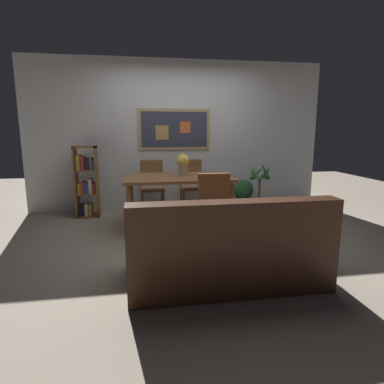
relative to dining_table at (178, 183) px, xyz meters
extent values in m
plane|color=tan|center=(0.14, -0.49, -0.66)|extent=(12.00, 12.00, 0.00)
cube|color=silver|center=(0.14, 1.18, 0.64)|extent=(5.20, 0.10, 2.60)
cube|color=tan|center=(0.08, 1.11, 0.76)|extent=(1.25, 0.02, 0.70)
cube|color=#33384C|center=(0.08, 1.10, 0.76)|extent=(1.15, 0.01, 0.60)
cube|color=tan|center=(-0.14, 1.09, 0.71)|extent=(0.22, 0.00, 0.25)
cube|color=#D86633|center=(0.26, 1.09, 0.79)|extent=(0.19, 0.00, 0.20)
cube|color=brown|center=(0.00, 0.00, 0.07)|extent=(1.54, 0.96, 0.04)
cylinder|color=brown|center=(-0.69, -0.40, -0.30)|extent=(0.07, 0.07, 0.71)
cylinder|color=brown|center=(0.69, -0.40, -0.30)|extent=(0.07, 0.07, 0.71)
cylinder|color=brown|center=(-0.69, 0.40, -0.30)|extent=(0.07, 0.07, 0.71)
cylinder|color=brown|center=(0.69, 0.40, -0.30)|extent=(0.07, 0.07, 0.71)
cube|color=brown|center=(0.33, 0.72, -0.22)|extent=(0.40, 0.40, 0.03)
cube|color=#997A66|center=(0.33, 0.72, -0.20)|extent=(0.36, 0.36, 0.03)
cylinder|color=brown|center=(0.50, 0.89, -0.45)|extent=(0.04, 0.04, 0.42)
cylinder|color=brown|center=(0.16, 0.89, -0.45)|extent=(0.04, 0.04, 0.42)
cylinder|color=brown|center=(0.50, 0.55, -0.45)|extent=(0.04, 0.04, 0.42)
cylinder|color=brown|center=(0.16, 0.55, -0.45)|extent=(0.04, 0.04, 0.42)
cube|color=brown|center=(0.33, 0.90, 0.02)|extent=(0.38, 0.04, 0.46)
cube|color=brown|center=(0.33, 0.90, 0.22)|extent=(0.38, 0.05, 0.06)
cube|color=brown|center=(-0.35, 0.72, -0.22)|extent=(0.40, 0.40, 0.03)
cube|color=#997A66|center=(-0.35, 0.72, -0.20)|extent=(0.36, 0.36, 0.03)
cylinder|color=brown|center=(-0.18, 0.89, -0.45)|extent=(0.04, 0.04, 0.42)
cylinder|color=brown|center=(-0.52, 0.89, -0.45)|extent=(0.04, 0.04, 0.42)
cylinder|color=brown|center=(-0.18, 0.55, -0.45)|extent=(0.04, 0.04, 0.42)
cylinder|color=brown|center=(-0.52, 0.55, -0.45)|extent=(0.04, 0.04, 0.42)
cube|color=brown|center=(-0.35, 0.90, 0.02)|extent=(0.38, 0.04, 0.46)
cube|color=brown|center=(-0.35, 0.90, 0.22)|extent=(0.38, 0.05, 0.06)
cube|color=brown|center=(0.32, -0.73, -0.22)|extent=(0.40, 0.40, 0.03)
cube|color=#997A66|center=(0.32, -0.73, -0.20)|extent=(0.36, 0.36, 0.03)
cylinder|color=brown|center=(0.15, -0.90, -0.45)|extent=(0.04, 0.04, 0.42)
cylinder|color=brown|center=(0.49, -0.90, -0.45)|extent=(0.04, 0.04, 0.42)
cylinder|color=brown|center=(0.15, -0.56, -0.45)|extent=(0.04, 0.04, 0.42)
cylinder|color=brown|center=(0.49, -0.56, -0.45)|extent=(0.04, 0.04, 0.42)
cube|color=brown|center=(0.32, -0.91, 0.02)|extent=(0.38, 0.04, 0.46)
cube|color=brown|center=(0.32, -0.91, 0.22)|extent=(0.38, 0.05, 0.06)
cube|color=#472819|center=(0.23, -1.78, -0.46)|extent=(1.80, 0.84, 0.40)
cube|color=#472819|center=(0.23, -2.10, -0.04)|extent=(1.80, 0.20, 0.44)
cube|color=#472819|center=(-0.58, -1.78, -0.15)|extent=(0.18, 0.80, 0.22)
cube|color=#472819|center=(1.04, -1.78, -0.15)|extent=(0.18, 0.80, 0.22)
cube|color=maroon|center=(-0.22, -1.96, -0.10)|extent=(0.32, 0.16, 0.33)
cube|color=#334C72|center=(0.23, -1.96, -0.10)|extent=(0.32, 0.16, 0.33)
cube|color=brown|center=(-1.57, 0.80, -0.08)|extent=(0.03, 0.28, 1.16)
cube|color=brown|center=(-1.24, 0.80, -0.08)|extent=(0.03, 0.28, 1.16)
cube|color=brown|center=(-1.40, 0.80, -0.65)|extent=(0.36, 0.28, 0.03)
cube|color=brown|center=(-1.40, 0.80, 0.49)|extent=(0.36, 0.28, 0.03)
cube|color=brown|center=(-1.40, 0.80, -0.27)|extent=(0.30, 0.28, 0.02)
cube|color=brown|center=(-1.40, 0.80, 0.11)|extent=(0.30, 0.28, 0.02)
cube|color=black|center=(-1.52, 0.80, -0.54)|extent=(0.04, 0.22, 0.18)
cube|color=black|center=(-1.48, 0.80, -0.54)|extent=(0.04, 0.22, 0.18)
cube|color=beige|center=(-1.42, 0.80, -0.53)|extent=(0.05, 0.22, 0.20)
cube|color=gold|center=(-1.37, 0.80, -0.54)|extent=(0.05, 0.22, 0.18)
cube|color=gold|center=(-1.51, 0.80, -0.18)|extent=(0.05, 0.22, 0.16)
cube|color=#B2332D|center=(-1.46, 0.80, -0.17)|extent=(0.04, 0.22, 0.19)
cube|color=#2D4C8C|center=(-1.40, 0.80, -0.18)|extent=(0.06, 0.22, 0.17)
cube|color=beige|center=(-1.34, 0.80, -0.15)|extent=(0.06, 0.22, 0.23)
cube|color=#B2332D|center=(-1.29, 0.80, -0.18)|extent=(0.04, 0.22, 0.17)
cube|color=gold|center=(-1.51, 0.80, 0.24)|extent=(0.06, 0.22, 0.24)
cube|color=#B2332D|center=(-1.44, 0.80, 0.23)|extent=(0.05, 0.22, 0.21)
cube|color=black|center=(-1.37, 0.80, 0.22)|extent=(0.06, 0.22, 0.18)
cube|color=#595960|center=(-1.31, 0.80, 0.22)|extent=(0.04, 0.22, 0.18)
cube|color=#2D4C8C|center=(-1.26, 0.80, 0.21)|extent=(0.06, 0.22, 0.17)
cylinder|color=#4C4742|center=(1.26, 0.81, -0.55)|extent=(0.28, 0.28, 0.22)
cylinder|color=#332319|center=(1.26, 0.81, -0.45)|extent=(0.25, 0.25, 0.02)
sphere|color=#235B2D|center=(1.26, 0.81, -0.30)|extent=(0.36, 0.36, 0.36)
cylinder|color=#235B2D|center=(1.32, 0.66, -0.50)|extent=(0.03, 0.03, 0.20)
cylinder|color=#235B2D|center=(1.39, 0.90, -0.54)|extent=(0.03, 0.03, 0.27)
cylinder|color=#4C4742|center=(1.42, 0.46, -0.54)|extent=(0.21, 0.21, 0.24)
cylinder|color=#332319|center=(1.42, 0.46, -0.43)|extent=(0.19, 0.19, 0.02)
cylinder|color=brown|center=(1.42, 0.46, -0.23)|extent=(0.04, 0.04, 0.38)
cone|color=#2D6B33|center=(1.55, 0.47, 0.06)|extent=(0.12, 0.27, 0.25)
cone|color=#2D6B33|center=(1.44, 0.56, 0.06)|extent=(0.25, 0.11, 0.25)
cone|color=#2D6B33|center=(1.33, 0.51, 0.07)|extent=(0.20, 0.25, 0.26)
cone|color=#2D6B33|center=(1.32, 0.39, 0.04)|extent=(0.20, 0.26, 0.22)
cone|color=#2D6B33|center=(1.47, 0.36, 0.10)|extent=(0.25, 0.17, 0.32)
cylinder|color=tan|center=(0.08, 0.06, 0.17)|extent=(0.13, 0.13, 0.16)
sphere|color=#EACC4C|center=(0.08, 0.06, 0.31)|extent=(0.18, 0.18, 0.18)
sphere|color=silver|center=(0.04, 0.12, 0.30)|extent=(0.06, 0.06, 0.06)
sphere|color=silver|center=(0.12, 0.00, 0.34)|extent=(0.05, 0.05, 0.05)
sphere|color=#D86633|center=(0.15, 0.08, 0.32)|extent=(0.06, 0.06, 0.06)
cube|color=black|center=(0.37, -0.17, 0.10)|extent=(0.16, 0.10, 0.02)
cube|color=gray|center=(0.37, -0.17, 0.11)|extent=(0.10, 0.07, 0.00)
camera|label=1|loc=(-0.54, -4.56, 0.75)|focal=29.96mm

